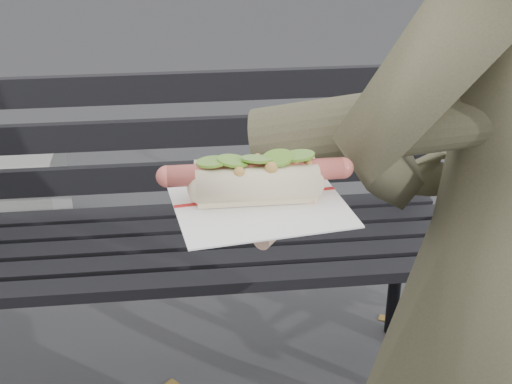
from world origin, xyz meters
TOP-DOWN VIEW (x-y plane):
  - park_bench at (-0.07, 0.88)m, footprint 1.50×0.44m
  - person at (0.44, 0.03)m, footprint 0.70×0.56m
  - held_hotdog at (0.24, -0.02)m, footprint 0.62×0.32m

SIDE VIEW (x-z plane):
  - park_bench at x=-0.07m, z-range 0.08..0.96m
  - person at x=0.44m, z-range 0.00..1.67m
  - held_hotdog at x=0.24m, z-range 1.00..1.19m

